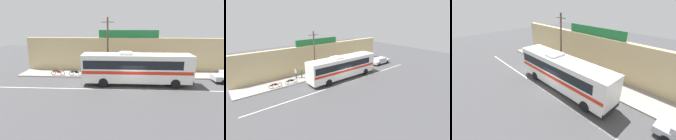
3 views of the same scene
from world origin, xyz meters
TOP-DOWN VIEW (x-y plane):
  - ground_plane at (0.00, 0.00)m, footprint 70.00×70.00m
  - sidewalk_slab at (0.00, 5.20)m, footprint 30.00×3.60m
  - storefront_facade at (0.00, 7.35)m, footprint 30.00×0.70m
  - storefront_billboard at (-0.28, 7.35)m, footprint 8.45×0.12m
  - road_center_stripe at (0.00, -0.80)m, footprint 30.00×0.14m
  - intercity_bus at (0.40, 1.03)m, footprint 12.30×2.64m
  - utility_pole at (-3.00, 3.92)m, footprint 1.60×0.22m
  - motorcycle_blue at (-7.24, 3.82)m, footprint 1.88×0.56m
  - motorcycle_black at (-9.64, 3.82)m, footprint 1.85×0.56m
  - pedestrian_far_right at (-4.93, 5.02)m, footprint 0.30×0.48m
  - pedestrian_far_left at (4.76, 4.80)m, footprint 0.30×0.48m
  - pedestrian_by_curb at (-5.74, 5.41)m, footprint 0.30×0.48m

SIDE VIEW (x-z plane):
  - ground_plane at x=0.00m, z-range 0.00..0.00m
  - road_center_stripe at x=0.00m, z-range 0.00..0.01m
  - sidewalk_slab at x=0.00m, z-range 0.00..0.14m
  - motorcycle_blue at x=-7.24m, z-range 0.09..1.04m
  - motorcycle_black at x=-9.64m, z-range 0.09..1.04m
  - pedestrian_far_right at x=-4.93m, z-range 0.26..1.87m
  - pedestrian_far_left at x=4.76m, z-range 0.27..1.93m
  - pedestrian_by_curb at x=-5.74m, z-range 0.28..1.97m
  - intercity_bus at x=0.40m, z-range 0.18..3.96m
  - storefront_facade at x=0.00m, z-range 0.00..4.80m
  - utility_pole at x=-3.00m, z-range 0.27..7.76m
  - storefront_billboard at x=-0.28m, z-range 4.80..5.90m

